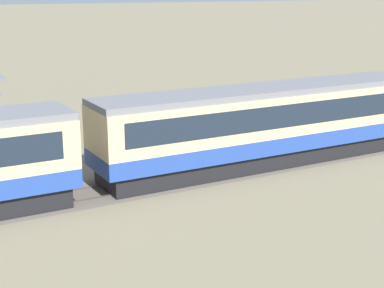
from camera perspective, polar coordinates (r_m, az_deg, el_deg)
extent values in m
plane|color=#7A7056|center=(31.08, 9.29, -1.66)|extent=(600.00, 600.00, 0.00)
cube|color=#234293|center=(30.18, 7.16, 0.49)|extent=(18.21, 3.16, 0.80)
cube|color=#D1B784|center=(29.87, 7.25, 3.08)|extent=(18.21, 3.16, 1.99)
cube|color=#192330|center=(29.85, 7.26, 3.27)|extent=(16.75, 3.20, 1.12)
cube|color=slate|center=(29.65, 7.32, 5.25)|extent=(18.21, 2.97, 0.30)
cube|color=black|center=(30.40, 7.11, -1.05)|extent=(17.48, 2.72, 0.88)
cylinder|color=black|center=(33.70, 16.13, 0.05)|extent=(0.90, 0.18, 0.90)
cylinder|color=black|center=(34.69, 14.47, 0.58)|extent=(0.90, 0.18, 0.90)
cylinder|color=black|center=(26.81, -2.44, -3.17)|extent=(0.90, 0.18, 0.90)
cylinder|color=black|center=(28.04, -3.76, -2.36)|extent=(0.90, 0.18, 0.90)
cylinder|color=black|center=(24.61, -17.99, -5.60)|extent=(0.90, 0.18, 0.90)
cube|color=#665B51|center=(25.61, -15.92, -5.69)|extent=(120.11, 3.60, 0.01)
cube|color=#4C4238|center=(24.95, -15.53, -6.18)|extent=(120.11, 0.12, 0.04)
cube|color=#4C4238|center=(26.27, -16.29, -5.16)|extent=(120.11, 0.12, 0.04)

